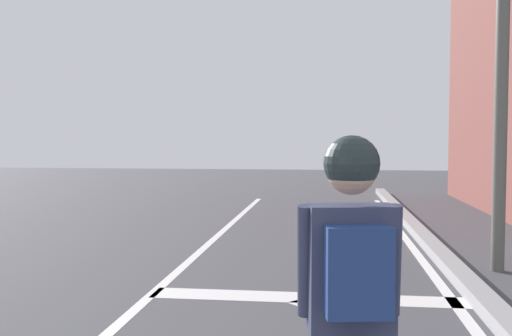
% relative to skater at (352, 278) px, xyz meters
% --- Properties ---
extents(lane_line_center, '(0.12, 20.00, 0.01)m').
position_rel_skater_xyz_m(lane_line_center, '(-1.93, 2.92, -1.07)').
color(lane_line_center, silver).
rests_on(lane_line_center, ground).
extents(lane_line_curbside, '(0.12, 20.00, 0.01)m').
position_rel_skater_xyz_m(lane_line_curbside, '(1.16, 2.92, -1.07)').
color(lane_line_curbside, silver).
rests_on(lane_line_curbside, ground).
extents(stop_bar, '(3.23, 0.40, 0.01)m').
position_rel_skater_xyz_m(stop_bar, '(-0.31, 3.50, -1.07)').
color(stop_bar, silver).
rests_on(stop_bar, ground).
extents(lane_arrow_stem, '(0.16, 1.40, 0.01)m').
position_rel_skater_xyz_m(lane_arrow_stem, '(-0.15, 2.49, -1.07)').
color(lane_arrow_stem, silver).
rests_on(lane_arrow_stem, ground).
extents(lane_arrow_head, '(0.71, 0.71, 0.01)m').
position_rel_skater_xyz_m(lane_arrow_head, '(-0.15, 3.34, -1.07)').
color(lane_arrow_head, silver).
rests_on(lane_arrow_head, ground).
extents(curb_strip, '(0.24, 24.00, 0.14)m').
position_rel_skater_xyz_m(curb_strip, '(1.41, 2.92, -1.00)').
color(curb_strip, '#959294').
rests_on(curb_strip, ground).
extents(skater, '(0.44, 0.60, 1.58)m').
position_rel_skater_xyz_m(skater, '(0.00, 0.00, 0.00)').
color(skater, navy).
rests_on(skater, skateboard).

